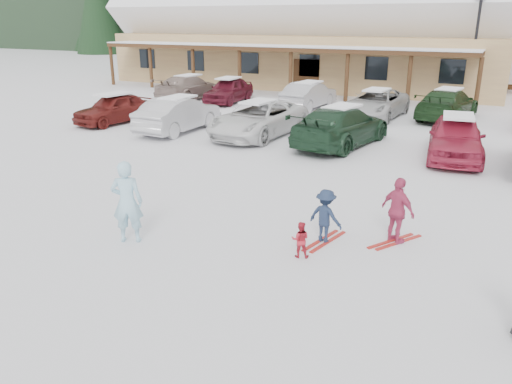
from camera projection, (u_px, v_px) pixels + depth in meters
The scene contains 20 objects.
ground at pixel (223, 247), 10.83m from camera, with size 160.00×160.00×0.00m, color white.
day_lodge at pixel (306, 29), 36.95m from camera, with size 29.12×12.50×10.38m.
lamp_post at pixel (475, 43), 27.95m from camera, with size 0.50×0.25×6.01m.
conifer_0 at pixel (140, 7), 45.29m from camera, with size 4.40×4.40×10.20m.
adult_skier at pixel (127, 202), 10.82m from camera, with size 0.67×0.44×1.85m, color #A0D4E8.
toddler_red at pixel (300, 240), 10.26m from camera, with size 0.38×0.30×0.78m, color #B61F2E.
child_navy at pixel (325, 216), 10.89m from camera, with size 0.79×0.45×1.22m, color #1A2740.
skis_child_navy at pixel (324, 241), 11.08m from camera, with size 0.20×1.40×0.03m, color #A71E17.
child_magenta at pixel (398, 211), 10.81m from camera, with size 0.88×0.36×1.49m, color #BA385F.
skis_child_magenta at pixel (395, 242), 11.05m from camera, with size 0.20×1.40×0.03m, color #A71E17.
parked_car_0 at pixel (115, 108), 23.51m from camera, with size 1.63×4.05×1.38m, color maroon.
parked_car_1 at pixel (178, 114), 21.70m from camera, with size 1.59×4.56×1.50m, color #B7B6BB.
parked_car_2 at pixel (259, 119), 20.84m from camera, with size 2.43×5.27×1.46m, color silver.
parked_car_3 at pixel (341, 126), 19.27m from camera, with size 2.15×5.28×1.53m, color #1B3924.
parked_car_4 at pixel (456, 137), 17.45m from camera, with size 1.80×4.48×1.53m, color #AE2642.
parked_car_7 at pixel (189, 87), 30.44m from camera, with size 2.04×5.01×1.45m, color gray.
parked_car_8 at pixel (229, 90), 29.29m from camera, with size 1.69×4.20×1.43m, color maroon.
parked_car_9 at pixel (309, 95), 27.45m from camera, with size 1.51×4.32×1.42m, color #A5A5A9.
parked_car_10 at pixel (376, 104), 24.80m from camera, with size 2.31×5.00×1.39m, color #B9B9B9.
parked_car_11 at pixel (447, 104), 24.34m from camera, with size 2.08×5.12×1.49m, color #1B391B.
Camera 1 is at (5.04, -8.48, 4.69)m, focal length 35.00 mm.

